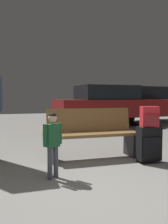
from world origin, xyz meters
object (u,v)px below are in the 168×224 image
Objects in this scene: parked_car_side at (141,103)px; bench at (92,133)px; suitcase at (149,144)px; parked_car_near at (109,104)px; child at (52,138)px; backpack_bright at (150,117)px.

bench is at bearing -129.23° from parked_car_side.
suitcase is 0.14× the size of parked_car_near.
bench is 1.24m from child.
suitcase is 6.42m from parked_car_side.
parked_car_near is (1.41, 4.85, 0.48)m from suitcase.
parked_car_side is (4.02, 4.92, 0.36)m from bench.
parked_car_side is at bearing 50.77° from bench.
suitcase is 1.70m from child.
parked_car_side is at bearing 59.69° from suitcase.
child is 0.21× the size of parked_car_side.
backpack_bright reaches higher than bench.
backpack_bright is (-0.00, -0.00, 0.45)m from suitcase.
backpack_bright is 6.40m from parked_car_side.
backpack_bright is (0.79, -0.60, 0.33)m from bench.
bench is 4.80m from parked_car_near.
bench is 1.05m from backpack_bright.
child is (-0.88, -0.86, 0.11)m from bench.
bench is at bearing 44.48° from child.
bench is 2.67× the size of suitcase.
parked_car_near reaches higher than bench.
backpack_bright is 5.05m from parked_car_near.
parked_car_near is at bearing 62.66° from bench.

